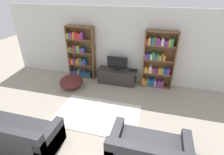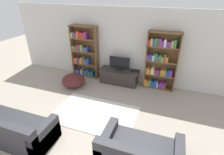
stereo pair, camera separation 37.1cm
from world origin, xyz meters
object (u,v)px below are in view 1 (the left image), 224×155
laptop (133,70)px  beanbag_ottoman (71,82)px  bookshelf_right (158,61)px  couch_left_sectional (12,134)px  tv_stand (117,76)px  couch_right_sofa (149,153)px  television (117,63)px  bookshelf_left (81,54)px

laptop → beanbag_ottoman: laptop is taller
bookshelf_right → couch_left_sectional: (-2.89, -3.52, -0.66)m
bookshelf_right → couch_left_sectional: bearing=-129.4°
tv_stand → couch_left_sectional: size_ratio=0.68×
couch_right_sofa → television: bearing=114.5°
bookshelf_right → couch_left_sectional: size_ratio=0.94×
bookshelf_left → couch_left_sectional: bearing=-91.3°
bookshelf_right → couch_right_sofa: 3.27m
bookshelf_right → beanbag_ottoman: size_ratio=2.45×
laptop → beanbag_ottoman: (-1.99, -0.86, -0.29)m
couch_left_sectional → bookshelf_right: bearing=50.6°
bookshelf_right → laptop: 0.90m
couch_right_sofa → bookshelf_right: bearing=90.7°
tv_stand → television: bearing=90.0°
bookshelf_left → bookshelf_right: bearing=-0.0°
television → beanbag_ottoman: bearing=-150.7°
bookshelf_left → couch_left_sectional: 3.58m
beanbag_ottoman → bookshelf_right: bearing=18.5°
television → bookshelf_left: bearing=174.9°
beanbag_ottoman → television: bearing=29.3°
couch_left_sectional → beanbag_ottoman: couch_left_sectional is taller
bookshelf_right → laptop: (-0.80, -0.07, -0.42)m
tv_stand → laptop: (0.56, 0.09, 0.26)m
bookshelf_left → television: size_ratio=2.65×
couch_right_sofa → laptop: bearing=105.0°
tv_stand → bookshelf_left: bearing=173.7°
tv_stand → beanbag_ottoman: size_ratio=1.76×
laptop → couch_right_sofa: (0.84, -3.13, -0.26)m
bookshelf_left → couch_left_sectional: (-0.08, -3.52, -0.65)m
couch_right_sofa → beanbag_ottoman: size_ratio=1.96×
bookshelf_right → beanbag_ottoman: bearing=-161.5°
beanbag_ottoman → laptop: bearing=23.4°
tv_stand → bookshelf_right: bearing=6.6°
couch_left_sectional → beanbag_ottoman: 2.59m
bookshelf_right → couch_left_sectional: 4.60m
couch_left_sectional → laptop: bearing=58.7°
television → couch_right_sofa: television is taller
beanbag_ottoman → bookshelf_left: bearing=91.2°
bookshelf_left → beanbag_ottoman: 1.17m
tv_stand → couch_left_sectional: (-1.53, -3.36, 0.02)m
bookshelf_left → tv_stand: 1.60m
bookshelf_right → tv_stand: 1.53m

